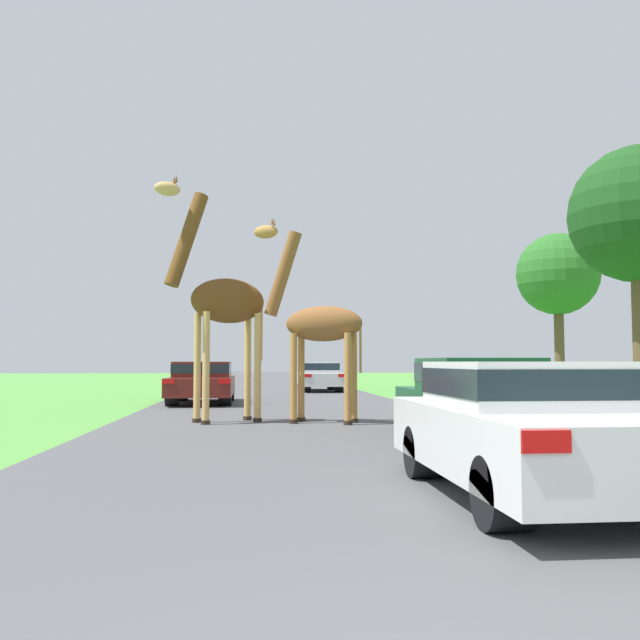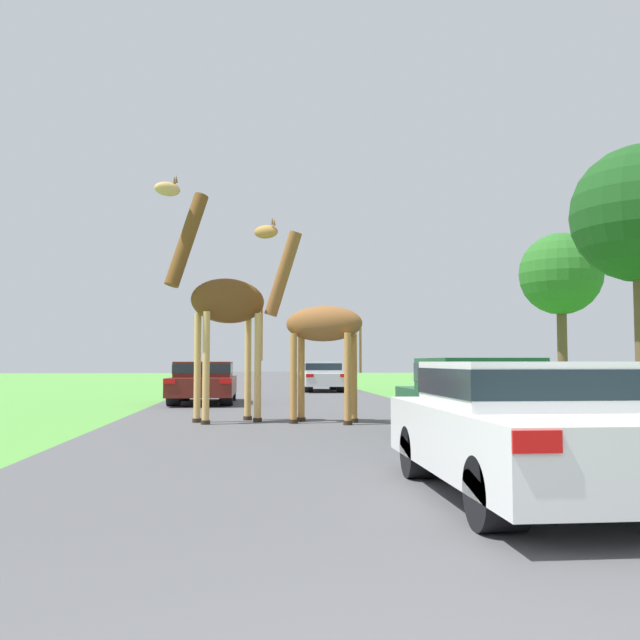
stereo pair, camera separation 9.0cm
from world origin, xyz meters
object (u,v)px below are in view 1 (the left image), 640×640
Objects in this scene: tree_right_cluster at (558,275)px; car_lead_maroon at (532,425)px; giraffe_companion at (221,300)px; giraffe_near_road at (317,323)px; tree_left_edge at (639,216)px; car_queue_left at (319,375)px; car_queue_right at (202,381)px; car_far_ahead at (478,395)px.

car_lead_maroon is at bearing -115.69° from tree_right_cluster.
car_lead_maroon is (3.40, -8.50, -1.96)m from giraffe_companion.
giraffe_near_road is 12.65m from tree_left_edge.
giraffe_near_road is 0.56× the size of tree_left_edge.
car_queue_right is at bearing -117.94° from car_queue_left.
giraffe_companion is at bearing 103.70° from giraffe_near_road.
car_lead_maroon is 24.21m from car_queue_left.
car_queue_right is at bearing 43.46° from giraffe_near_road.
tree_right_cluster is at bearing 64.31° from car_lead_maroon.
tree_right_cluster reaches higher than car_lead_maroon.
car_queue_right is 0.96× the size of car_far_ahead.
tree_left_edge reaches higher than car_queue_right.
giraffe_companion is 1.15× the size of car_queue_right.
car_lead_maroon is 0.89× the size of car_queue_right.
giraffe_companion reaches higher than car_lead_maroon.
giraffe_companion is 7.34m from car_queue_right.
car_far_ahead is at bearing -118.39° from tree_right_cluster.
car_queue_right is (-4.30, 15.52, 0.01)m from car_lead_maroon.
car_queue_right is (-0.90, 7.02, -1.94)m from giraffe_companion.
car_queue_left is (4.61, 8.69, 0.00)m from car_queue_right.
giraffe_near_road is 0.86× the size of giraffe_companion.
car_queue_right is 0.98× the size of car_queue_left.
car_queue_right is 11.72m from car_far_ahead.
giraffe_near_road is 0.95× the size of car_far_ahead.
tree_left_edge is at bearing -104.62° from tree_right_cluster.
tree_right_cluster is at bearing 61.61° from car_far_ahead.
giraffe_near_road is at bearing 99.17° from car_lead_maroon.
car_queue_right is 9.83m from car_queue_left.
car_queue_right reaches higher than car_lead_maroon.
car_far_ahead is (4.62, -3.32, -1.92)m from giraffe_companion.
car_far_ahead reaches higher than car_queue_left.
giraffe_companion reaches higher than giraffe_near_road.
giraffe_near_road is 23.55m from tree_right_cluster.
car_lead_maroon is at bearing -149.53° from giraffe_near_road.
car_queue_right is at bearing 118.08° from car_far_ahead.
tree_left_edge is at bearing 55.38° from car_lead_maroon.
car_far_ahead is 0.59× the size of tree_left_edge.
car_queue_left is at bearing -37.79° from giraffe_companion.
giraffe_companion is 0.65× the size of tree_left_edge.
car_queue_left reaches higher than car_queue_right.
car_lead_maroon is (1.33, -8.22, -1.46)m from giraffe_near_road.
car_queue_left is 13.73m from tree_right_cluster.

